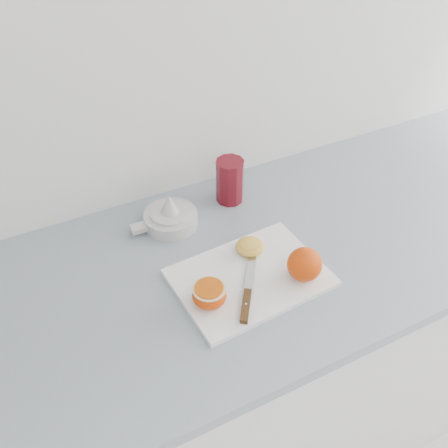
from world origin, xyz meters
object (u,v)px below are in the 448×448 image
counter (226,374)px  half_orange (209,295)px  red_tumbler (230,182)px  cutting_board (250,278)px  citrus_juicer (170,217)px

counter → half_orange: (-0.09, -0.10, 0.48)m
half_orange → red_tumbler: size_ratio=0.59×
cutting_board → citrus_juicer: citrus_juicer is taller
cutting_board → half_orange: size_ratio=4.56×
half_orange → counter: bearing=47.4°
half_orange → citrus_juicer: citrus_juicer is taller
cutting_board → red_tumbler: (0.09, 0.27, 0.05)m
cutting_board → red_tumbler: size_ratio=2.71×
cutting_board → citrus_juicer: bearing=108.5°
counter → cutting_board: (0.02, -0.07, 0.45)m
half_orange → citrus_juicer: (0.03, 0.27, -0.01)m
half_orange → red_tumbler: bearing=56.0°
counter → half_orange: bearing=-132.6°
counter → cutting_board: bearing=-74.9°
half_orange → red_tumbler: red_tumbler is taller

